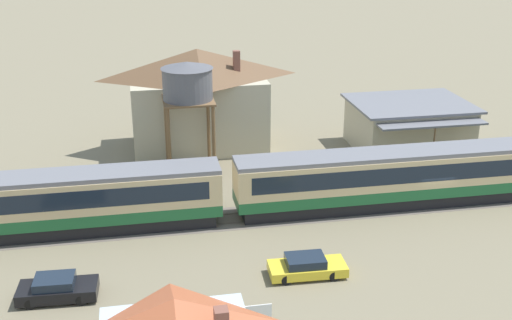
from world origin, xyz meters
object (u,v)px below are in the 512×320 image
(passenger_train, at_px, (231,188))
(station_house_brown_roof, at_px, (198,97))
(water_tower, at_px, (187,84))
(parked_car_yellow, at_px, (307,266))
(parked_car_black, at_px, (57,289))
(station_building, at_px, (409,125))
(yard_tree_0, at_px, (210,96))

(passenger_train, height_order, station_house_brown_roof, station_house_brown_roof)
(passenger_train, relative_size, water_tower, 9.89)
(passenger_train, height_order, water_tower, water_tower)
(passenger_train, height_order, parked_car_yellow, passenger_train)
(passenger_train, distance_m, parked_car_black, 13.61)
(water_tower, xyz_separation_m, parked_car_yellow, (5.16, -17.26, -6.84))
(station_building, relative_size, yard_tree_0, 1.79)
(parked_car_yellow, bearing_deg, yard_tree_0, 97.22)
(station_building, height_order, parked_car_black, station_building)
(parked_car_black, bearing_deg, parked_car_yellow, 2.02)
(parked_car_black, relative_size, yard_tree_0, 0.76)
(passenger_train, bearing_deg, station_house_brown_roof, 92.46)
(water_tower, distance_m, yard_tree_0, 10.31)
(station_building, bearing_deg, water_tower, -173.94)
(parked_car_yellow, bearing_deg, water_tower, 108.82)
(passenger_train, bearing_deg, yard_tree_0, 87.42)
(water_tower, relative_size, parked_car_yellow, 2.00)
(station_building, xyz_separation_m, parked_car_yellow, (-14.47, -19.35, -1.58))
(passenger_train, distance_m, station_building, 20.87)
(water_tower, height_order, yard_tree_0, water_tower)
(station_building, distance_m, yard_tree_0, 18.33)
(station_house_brown_roof, bearing_deg, passenger_train, -87.54)
(passenger_train, distance_m, yard_tree_0, 18.36)
(station_building, distance_m, parked_car_yellow, 24.21)
(station_house_brown_roof, height_order, parked_car_yellow, station_house_brown_roof)
(parked_car_yellow, bearing_deg, station_house_brown_roof, 101.48)
(water_tower, bearing_deg, station_building, 6.06)
(station_house_brown_roof, xyz_separation_m, water_tower, (-1.35, -5.98, 2.82))
(parked_car_black, height_order, yard_tree_0, yard_tree_0)
(station_house_brown_roof, relative_size, water_tower, 1.37)
(yard_tree_0, bearing_deg, passenger_train, -92.58)
(parked_car_yellow, height_order, yard_tree_0, yard_tree_0)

